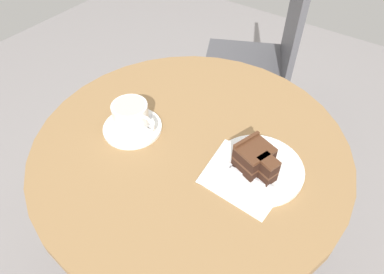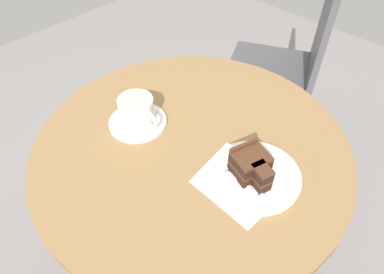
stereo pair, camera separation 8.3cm
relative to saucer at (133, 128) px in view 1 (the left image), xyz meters
name	(u,v)px [view 1 (the left image)]	position (x,y,z in m)	size (l,w,h in m)	color
ground_plane	(191,265)	(0.15, 0.05, -0.73)	(4.40, 4.40, 0.01)	gray
cafe_table	(191,171)	(0.15, 0.05, -0.12)	(0.81, 0.81, 0.72)	olive
saucer	(133,128)	(0.00, 0.00, 0.00)	(0.16, 0.16, 0.01)	white
coffee_cup	(131,115)	(0.00, 0.00, 0.04)	(0.13, 0.09, 0.07)	white
teaspoon	(149,132)	(0.05, 0.01, 0.01)	(0.07, 0.09, 0.00)	silver
cake_plate	(259,168)	(0.34, 0.07, 0.00)	(0.21, 0.21, 0.01)	white
cake_slice	(256,159)	(0.33, 0.06, 0.04)	(0.11, 0.09, 0.07)	black
fork	(238,171)	(0.30, 0.03, 0.01)	(0.15, 0.02, 0.00)	silver
napkin	(245,175)	(0.32, 0.04, 0.00)	(0.19, 0.18, 0.00)	silver
cafe_chair	(268,48)	(0.00, 0.85, -0.18)	(0.51, 0.51, 0.93)	#4C4C51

